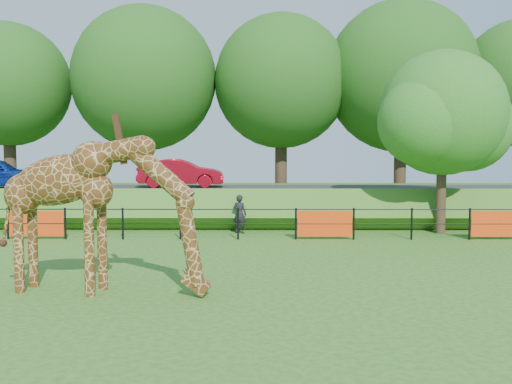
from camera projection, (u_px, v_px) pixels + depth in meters
ground at (223, 299)px, 11.76m from camera, size 90.00×90.00×0.00m
giraffe at (102, 215)px, 12.13m from camera, size 4.83×1.67×3.39m
perimeter_fence at (238, 224)px, 19.70m from camera, size 28.07×0.10×1.10m
embankment at (244, 202)px, 27.18m from camera, size 40.00×9.00×1.30m
road at (243, 189)px, 25.63m from camera, size 40.00×5.00×0.12m
car_red at (181, 173)px, 26.08m from camera, size 3.98×1.60×1.29m
visitor at (240, 214)px, 21.21m from camera, size 0.62×0.52×1.45m
tree_east at (445, 118)px, 21.02m from camera, size 5.40×4.71×6.76m
bg_tree_line at (279, 81)px, 33.19m from camera, size 37.30×8.80×11.82m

